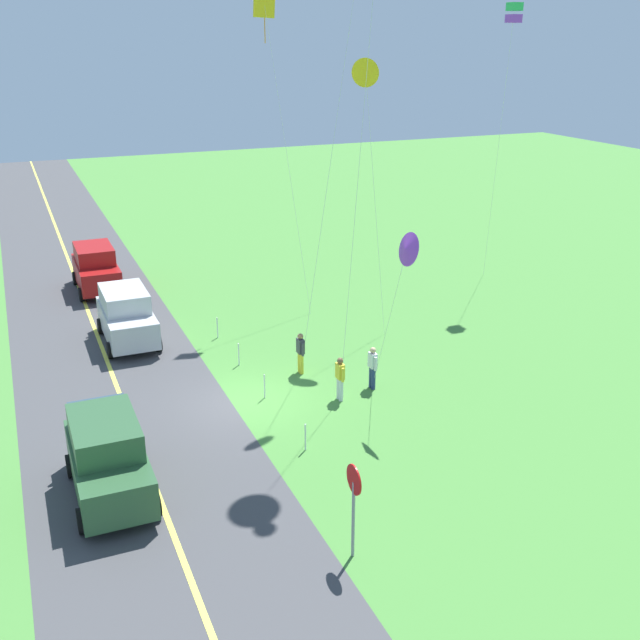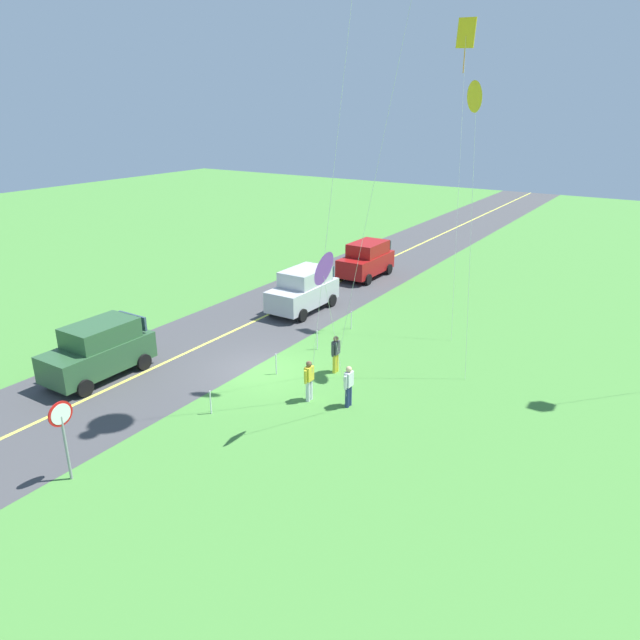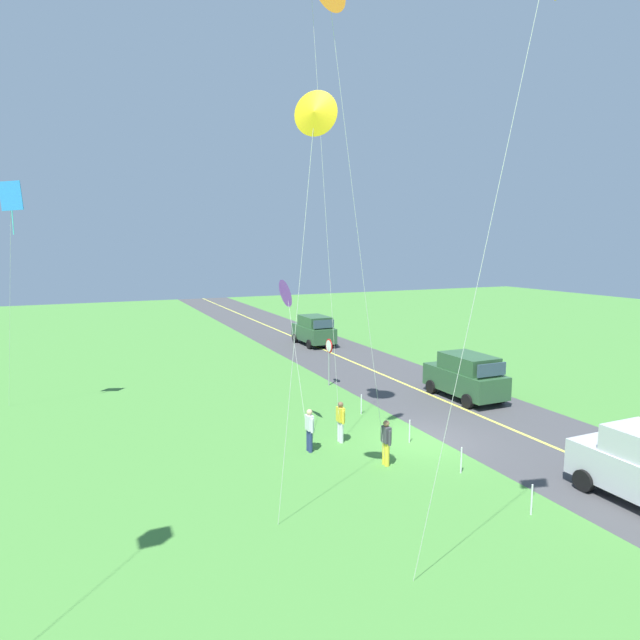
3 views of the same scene
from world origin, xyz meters
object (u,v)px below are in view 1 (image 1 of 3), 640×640
(car_parked_west_far, at_px, (96,268))
(kite_pink_drift, at_px, (366,74))
(kite_orange_near, at_px, (514,14))
(kite_cyan_top, at_px, (265,10))
(car_parked_west_near, at_px, (126,315))
(kite_red_low, at_px, (407,249))
(person_adult_companion, at_px, (301,352))
(person_child_watcher, at_px, (340,377))
(stop_sign, at_px, (354,493))
(car_suv_foreground, at_px, (108,457))
(person_adult_near, at_px, (372,366))

(car_parked_west_far, distance_m, kite_pink_drift, 17.04)
(kite_orange_near, bearing_deg, kite_cyan_top, -98.47)
(car_parked_west_near, height_order, kite_cyan_top, kite_cyan_top)
(kite_pink_drift, bearing_deg, kite_red_low, -15.23)
(person_adult_companion, bearing_deg, person_child_watcher, 127.06)
(person_child_watcher, bearing_deg, car_parked_west_near, 167.77)
(kite_orange_near, bearing_deg, person_child_watcher, -54.73)
(stop_sign, bearing_deg, car_suv_foreground, -134.87)
(car_parked_west_near, bearing_deg, car_suv_foreground, -11.74)
(stop_sign, bearing_deg, car_parked_west_far, -172.72)
(kite_orange_near, bearing_deg, kite_pink_drift, -70.31)
(kite_cyan_top, bearing_deg, car_suv_foreground, -35.30)
(person_adult_near, relative_size, person_adult_companion, 1.00)
(car_parked_west_near, height_order, kite_pink_drift, kite_pink_drift)
(car_suv_foreground, xyz_separation_m, person_adult_companion, (-5.47, 7.83, -0.29))
(car_parked_west_far, relative_size, kite_pink_drift, 0.39)
(stop_sign, height_order, person_adult_companion, stop_sign)
(car_parked_west_far, height_order, kite_cyan_top, kite_cyan_top)
(kite_pink_drift, xyz_separation_m, kite_cyan_top, (-4.89, -2.34, 2.35))
(person_adult_near, height_order, kite_red_low, kite_red_low)
(car_suv_foreground, xyz_separation_m, kite_orange_near, (-11.66, 20.76, 11.78))
(car_suv_foreground, distance_m, person_child_watcher, 8.75)
(kite_pink_drift, bearing_deg, car_parked_west_far, -136.51)
(car_parked_west_near, height_order, car_parked_west_far, same)
(car_parked_west_near, bearing_deg, kite_orange_near, 91.48)
(person_child_watcher, distance_m, kite_pink_drift, 11.81)
(kite_pink_drift, height_order, kite_orange_near, kite_orange_near)
(car_suv_foreground, relative_size, kite_red_low, 0.70)
(kite_red_low, xyz_separation_m, kite_cyan_top, (-12.07, -0.39, 7.30))
(car_parked_west_near, height_order, stop_sign, stop_sign)
(car_parked_west_near, xyz_separation_m, person_adult_companion, (5.72, 5.50, -0.29))
(person_child_watcher, bearing_deg, stop_sign, -69.71)
(person_adult_near, height_order, kite_cyan_top, kite_cyan_top)
(stop_sign, bearing_deg, person_child_watcher, 157.97)
(person_child_watcher, bearing_deg, car_parked_west_far, 153.72)
(car_suv_foreground, bearing_deg, stop_sign, 45.13)
(car_suv_foreground, xyz_separation_m, stop_sign, (5.06, 5.08, 0.65))
(car_parked_west_far, height_order, kite_orange_near, kite_orange_near)
(car_suv_foreground, height_order, kite_cyan_top, kite_cyan_top)
(person_adult_near, height_order, person_child_watcher, same)
(stop_sign, height_order, kite_cyan_top, kite_cyan_top)
(stop_sign, distance_m, kite_cyan_top, 21.98)
(stop_sign, xyz_separation_m, kite_orange_near, (-16.72, 15.68, 11.13))
(stop_sign, height_order, kite_red_low, kite_red_low)
(car_parked_west_near, height_order, person_adult_companion, car_parked_west_near)
(kite_pink_drift, bearing_deg, kite_cyan_top, -154.45)
(person_adult_companion, distance_m, kite_pink_drift, 10.96)
(car_suv_foreground, xyz_separation_m, kite_pink_drift, (-8.45, 11.79, 9.49))
(car_parked_west_near, distance_m, kite_red_low, 13.24)
(car_suv_foreground, bearing_deg, kite_pink_drift, 125.64)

